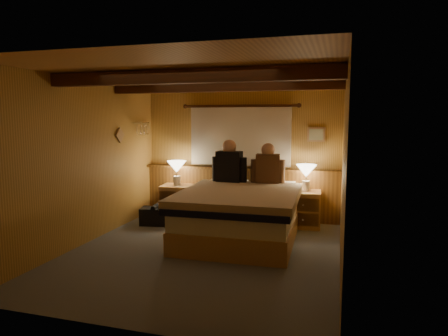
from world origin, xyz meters
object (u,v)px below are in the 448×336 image
at_px(lamp_left, 177,168).
at_px(person_left, 229,164).
at_px(nightstand_right, 304,209).
at_px(nightstand_left, 177,201).
at_px(bed, 241,214).
at_px(duffel_bag, 155,216).
at_px(person_right, 268,167).
at_px(lamp_right, 306,172).

height_order(lamp_left, person_left, person_left).
bearing_deg(lamp_left, person_left, -11.22).
distance_m(nightstand_right, lamp_left, 2.38).
relative_size(nightstand_left, lamp_left, 1.33).
relative_size(bed, person_left, 3.03).
bearing_deg(person_left, duffel_bag, -161.10).
distance_m(person_left, person_right, 0.66).
bearing_deg(lamp_right, person_left, -167.51).
distance_m(nightstand_left, person_left, 1.33).
xyz_separation_m(lamp_right, person_left, (-1.27, -0.28, 0.13)).
xyz_separation_m(nightstand_left, duffel_bag, (-0.15, -0.60, -0.15)).
bearing_deg(duffel_bag, nightstand_left, 66.15).
xyz_separation_m(nightstand_right, lamp_left, (-2.30, -0.02, 0.62)).
distance_m(lamp_left, lamp_right, 2.33).
height_order(nightstand_right, duffel_bag, nightstand_right).
distance_m(lamp_right, person_right, 0.66).
xyz_separation_m(lamp_left, person_right, (1.71, -0.15, 0.10)).
xyz_separation_m(nightstand_left, lamp_right, (2.34, 0.05, 0.62)).
distance_m(person_right, duffel_bag, 2.11).
xyz_separation_m(nightstand_right, duffel_bag, (-2.47, -0.59, -0.15)).
height_order(nightstand_right, lamp_right, lamp_right).
height_order(lamp_left, lamp_right, lamp_left).
xyz_separation_m(nightstand_left, person_right, (1.73, -0.17, 0.73)).
height_order(lamp_right, person_right, person_right).
xyz_separation_m(bed, nightstand_right, (0.86, 0.98, -0.09)).
height_order(nightstand_left, nightstand_right, nightstand_right).
xyz_separation_m(lamp_right, duffel_bag, (-2.49, -0.64, -0.77)).
bearing_deg(person_right, nightstand_left, 167.85).
distance_m(nightstand_left, duffel_bag, 0.63).
distance_m(bed, lamp_left, 1.81).
bearing_deg(bed, person_right, 69.88).
distance_m(nightstand_right, duffel_bag, 2.54).
relative_size(lamp_left, person_right, 0.65).
bearing_deg(nightstand_left, lamp_right, -4.47).
bearing_deg(duffel_bag, nightstand_right, 3.74).
distance_m(nightstand_left, lamp_right, 2.43).
height_order(lamp_right, person_left, person_left).
relative_size(nightstand_right, duffel_bag, 1.14).
xyz_separation_m(bed, lamp_left, (-1.44, 0.95, 0.53)).
bearing_deg(duffel_bag, person_left, 6.68).
height_order(bed, nightstand_left, bed).
distance_m(nightstand_right, lamp_right, 0.62).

